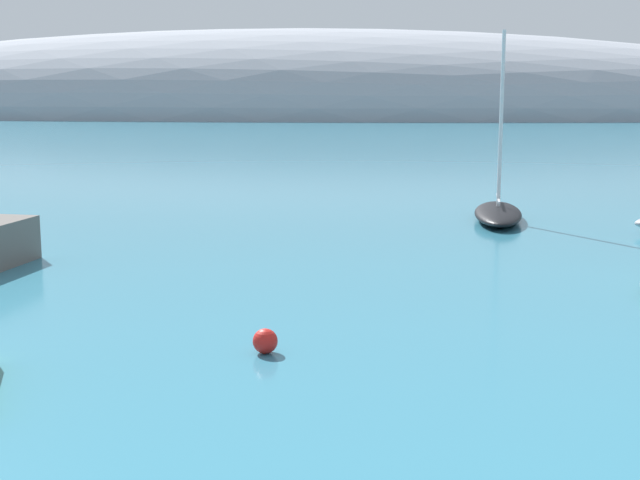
% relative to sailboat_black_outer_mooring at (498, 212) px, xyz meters
% --- Properties ---
extents(distant_ridge, '(278.91, 74.19, 40.84)m').
position_rel_sailboat_black_outer_mooring_xyz_m(distant_ridge, '(-33.23, 166.30, -0.48)').
color(distant_ridge, '#999EA8').
rests_on(distant_ridge, ground).
extents(sailboat_black_outer_mooring, '(2.97, 8.09, 9.54)m').
position_rel_sailboat_black_outer_mooring_xyz_m(sailboat_black_outer_mooring, '(0.00, 0.00, 0.00)').
color(sailboat_black_outer_mooring, black).
rests_on(sailboat_black_outer_mooring, water).
extents(mooring_buoy_red, '(0.65, 0.65, 0.65)m').
position_rel_sailboat_black_outer_mooring_xyz_m(mooring_buoy_red, '(-8.40, -23.64, -0.16)').
color(mooring_buoy_red, red).
rests_on(mooring_buoy_red, water).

